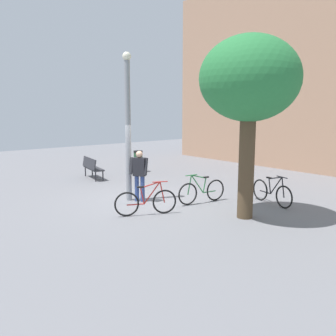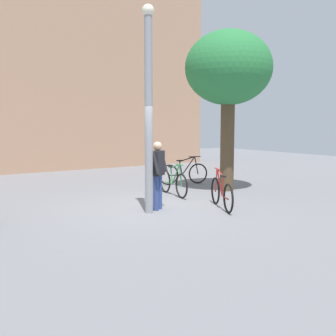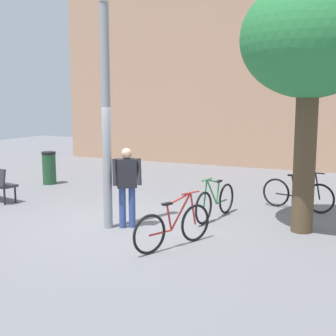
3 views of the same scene
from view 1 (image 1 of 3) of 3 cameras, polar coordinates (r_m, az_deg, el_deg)
ground_plane at (r=11.97m, az=-3.14°, el=-5.23°), size 36.00×36.00×0.00m
building_facade at (r=19.33m, az=22.09°, el=14.05°), size 16.81×2.00×9.64m
lamppost at (r=11.77m, az=-6.38°, el=7.08°), size 0.28×0.28×4.78m
person_by_lamppost at (r=11.75m, az=-4.55°, el=-0.70°), size 0.62×0.52×1.67m
park_bench at (r=15.98m, az=-11.99°, el=0.27°), size 1.66×0.74×0.92m
plaza_tree at (r=9.99m, az=12.78°, el=13.25°), size 2.67×2.67×4.94m
bicycle_black at (r=11.93m, az=16.14°, el=-3.74°), size 1.77×0.48×0.97m
bicycle_green at (r=11.68m, az=5.36°, el=-3.68°), size 0.32×1.80×0.97m
bicycle_red at (r=10.33m, az=-3.48°, el=-5.39°), size 0.79×1.67×0.97m
trash_bin at (r=17.40m, az=-4.75°, el=1.08°), size 0.44×0.44×1.03m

